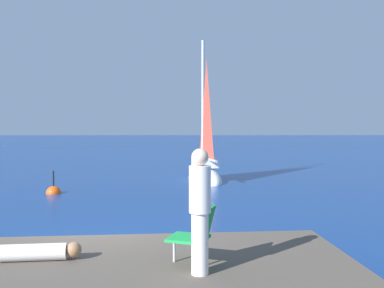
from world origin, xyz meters
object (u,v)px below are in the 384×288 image
person_standing (200,208)px  marker_buoy (54,193)px  sailboat_near (205,172)px  beach_chair (196,232)px  person_sunbather (24,253)px

person_standing → marker_buoy: bearing=-136.7°
sailboat_near → beach_chair: (-0.61, -14.08, 0.78)m
beach_chair → sailboat_near: bearing=-73.2°
sailboat_near → person_standing: bearing=165.5°
beach_chair → marker_buoy: beach_chair is taller
marker_buoy → person_sunbather: bearing=-75.1°
person_standing → beach_chair: bearing=-156.4°
person_sunbather → beach_chair: 2.44m
sailboat_near → beach_chair: sailboat_near is taller
sailboat_near → beach_chair: 14.11m
sailboat_near → person_standing: 14.55m
person_standing → marker_buoy: person_standing is taller
person_standing → sailboat_near: bearing=-164.6°
sailboat_near → marker_buoy: bearing=109.6°
person_sunbather → beach_chair: size_ratio=2.21×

